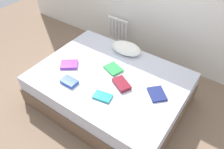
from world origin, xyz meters
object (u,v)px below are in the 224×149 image
(pillow, at_px, (127,48))
(textbook_green, at_px, (113,69))
(textbook_navy, at_px, (157,94))
(textbook_teal, at_px, (103,97))
(bed, at_px, (110,89))
(textbook_purple, at_px, (69,65))
(textbook_maroon, at_px, (122,84))
(textbook_blue, at_px, (69,82))
(radiator, at_px, (117,30))

(pillow, relative_size, textbook_green, 1.99)
(textbook_navy, height_order, textbook_green, textbook_green)
(textbook_teal, bearing_deg, bed, 102.06)
(textbook_purple, distance_m, textbook_green, 0.62)
(pillow, bearing_deg, textbook_navy, -34.13)
(bed, height_order, pillow, pillow)
(textbook_green, relative_size, textbook_teal, 1.07)
(textbook_green, relative_size, textbook_maroon, 0.94)
(textbook_blue, height_order, textbook_green, textbook_blue)
(textbook_maroon, bearing_deg, textbook_teal, -76.65)
(pillow, xyz_separation_m, textbook_purple, (-0.48, -0.72, -0.05))
(pillow, bearing_deg, textbook_blue, -104.23)
(textbook_navy, bearing_deg, textbook_teal, -97.23)
(bed, xyz_separation_m, textbook_teal, (0.15, -0.36, 0.27))
(bed, xyz_separation_m, textbook_blue, (-0.34, -0.41, 0.28))
(textbook_purple, bearing_deg, pillow, 19.13)
(bed, distance_m, textbook_navy, 0.72)
(bed, bearing_deg, textbook_maroon, -16.36)
(bed, distance_m, radiator, 1.39)
(textbook_green, bearing_deg, textbook_purple, -133.76)
(radiator, distance_m, textbook_navy, 1.78)
(bed, distance_m, textbook_teal, 0.48)
(textbook_navy, relative_size, textbook_maroon, 0.97)
(textbook_blue, xyz_separation_m, textbook_green, (0.31, 0.54, -0.01))
(textbook_navy, xyz_separation_m, textbook_teal, (-0.51, -0.41, 0.00))
(textbook_teal, bearing_deg, textbook_green, 99.76)
(pillow, distance_m, textbook_teal, 0.96)
(bed, height_order, radiator, radiator)
(radiator, distance_m, textbook_green, 1.27)
(radiator, bearing_deg, pillow, -47.41)
(radiator, bearing_deg, textbook_navy, -40.60)
(textbook_purple, bearing_deg, bed, -21.57)
(radiator, xyz_separation_m, textbook_purple, (0.10, -1.36, 0.15))
(textbook_maroon, bearing_deg, textbook_blue, -121.27)
(textbook_purple, distance_m, textbook_teal, 0.76)
(textbook_navy, height_order, textbook_purple, textbook_purple)
(pillow, height_order, textbook_purple, pillow)
(radiator, relative_size, pillow, 1.00)
(textbook_navy, distance_m, textbook_purple, 1.26)
(textbook_purple, xyz_separation_m, textbook_green, (0.55, 0.28, -0.01))
(textbook_purple, relative_size, textbook_green, 1.00)
(textbook_navy, distance_m, textbook_teal, 0.66)
(textbook_purple, bearing_deg, textbook_maroon, -30.40)
(pillow, bearing_deg, radiator, 132.59)
(pillow, relative_size, textbook_purple, 1.98)
(textbook_navy, bearing_deg, textbook_purple, -126.54)
(pillow, relative_size, textbook_teal, 2.13)
(pillow, bearing_deg, textbook_teal, -75.02)
(radiator, bearing_deg, textbook_blue, -78.00)
(textbook_maroon, relative_size, textbook_teal, 1.14)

